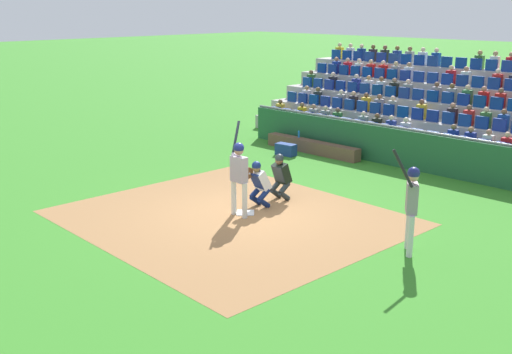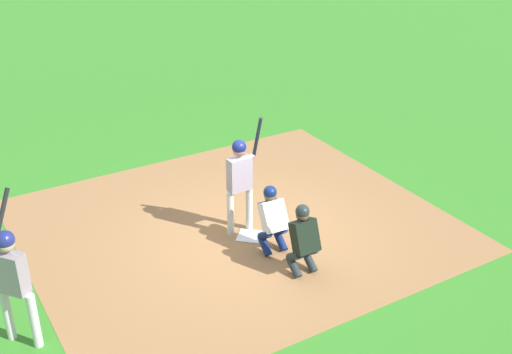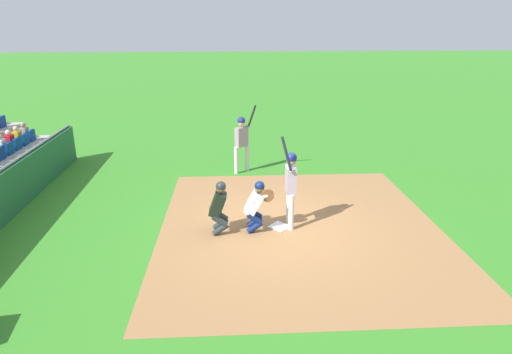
{
  "view_description": "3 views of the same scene",
  "coord_description": "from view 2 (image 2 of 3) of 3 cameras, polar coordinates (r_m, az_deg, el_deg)",
  "views": [
    {
      "loc": [
        -10.77,
        10.24,
        5.08
      ],
      "look_at": [
        0.09,
        -0.47,
        0.84
      ],
      "focal_mm": 43.49,
      "sensor_mm": 36.0,
      "label": 1
    },
    {
      "loc": [
        -5.4,
        -8.7,
        6.37
      ],
      "look_at": [
        -0.04,
        -0.29,
        1.38
      ],
      "focal_mm": 45.13,
      "sensor_mm": 36.0,
      "label": 2
    },
    {
      "loc": [
        9.34,
        -1.36,
        4.61
      ],
      "look_at": [
        0.13,
        -0.59,
        1.36
      ],
      "focal_mm": 29.93,
      "sensor_mm": 36.0,
      "label": 3
    }
  ],
  "objects": [
    {
      "name": "home_plate_marker",
      "position": [
        12.05,
        -0.58,
        -5.25
      ],
      "size": [
        0.62,
        0.62,
        0.02
      ],
      "primitive_type": "cube",
      "rotation": [
        0.0,
        0.0,
        0.79
      ],
      "color": "white",
      "rests_on": "infield_dirt_patch"
    },
    {
      "name": "home_plate_umpire",
      "position": [
        10.74,
        4.22,
        -5.31
      ],
      "size": [
        0.47,
        0.47,
        1.3
      ],
      "color": "#232C2F",
      "rests_on": "ground_plane"
    },
    {
      "name": "on_deck_batter",
      "position": [
        9.61,
        -20.81,
        -8.07
      ],
      "size": [
        0.5,
        0.77,
        2.3
      ],
      "color": "silver",
      "rests_on": "ground_plane"
    },
    {
      "name": "catcher_crouching",
      "position": [
        11.33,
        1.46,
        -3.41
      ],
      "size": [
        0.49,
        0.71,
        1.27
      ],
      "color": "navy",
      "rests_on": "ground_plane"
    },
    {
      "name": "ground_plane",
      "position": [
        12.06,
        -0.57,
        -5.31
      ],
      "size": [
        160.0,
        160.0,
        0.0
      ],
      "primitive_type": "plane",
      "color": "#368326"
    },
    {
      "name": "batter_at_plate",
      "position": [
        11.65,
        -1.41,
        0.12
      ],
      "size": [
        0.58,
        0.44,
        2.35
      ],
      "color": "silver",
      "rests_on": "ground_plane"
    },
    {
      "name": "infield_dirt_patch",
      "position": [
        12.42,
        -1.8,
        -4.27
      ],
      "size": [
        7.86,
        6.97,
        0.01
      ],
      "primitive_type": "cube",
      "rotation": [
        0.0,
        0.0,
        -0.03
      ],
      "color": "#9D6F43",
      "rests_on": "ground_plane"
    }
  ]
}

